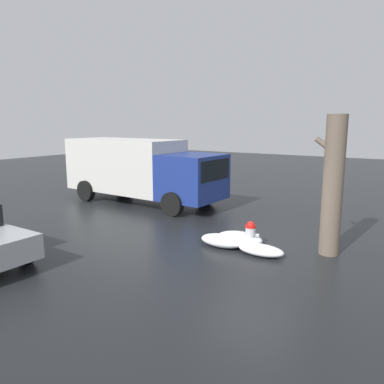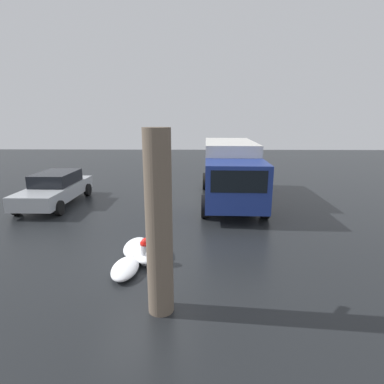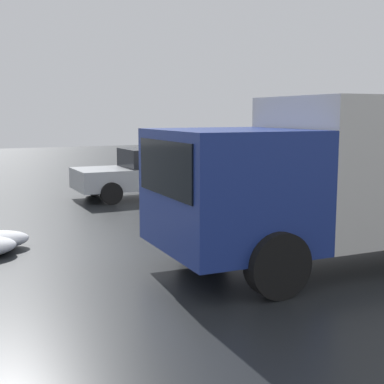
% 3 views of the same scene
% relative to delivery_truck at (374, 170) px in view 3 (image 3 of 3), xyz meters
% --- Properties ---
extents(delivery_truck, '(7.32, 2.74, 2.69)m').
position_rel_delivery_truck_xyz_m(delivery_truck, '(0.00, 0.00, 0.00)').
color(delivery_truck, navy).
rests_on(delivery_truck, ground_plane).
extents(parked_car, '(4.60, 1.95, 1.42)m').
position_rel_delivery_truck_xyz_m(parked_car, '(-0.81, 7.87, -0.76)').
color(parked_car, '#ADB2B7').
rests_on(parked_car, ground_plane).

